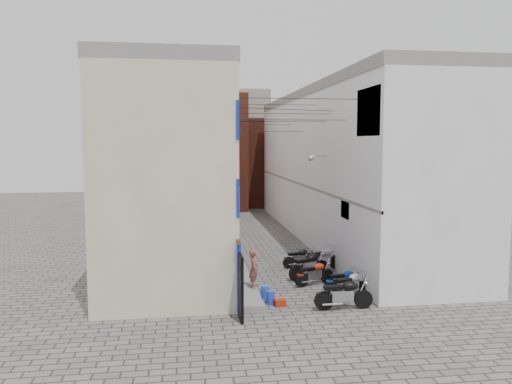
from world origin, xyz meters
name	(u,v)px	position (x,y,z in m)	size (l,w,h in m)	color
ground	(311,311)	(0.00, 0.00, 0.00)	(90.00, 90.00, 0.00)	#585653
plinth	(224,238)	(-2.05, 13.00, 0.12)	(0.90, 26.00, 0.25)	gray
building_left	(173,166)	(-4.98, 12.95, 4.50)	(5.10, 27.00, 9.00)	#C7B797
building_right	(338,165)	(5.00, 13.00, 4.51)	(5.94, 26.00, 9.00)	silver
building_far_brick_left	(211,152)	(-2.00, 28.00, 5.00)	(6.00, 6.00, 10.00)	maroon
building_far_brick_right	(263,162)	(3.00, 30.00, 4.00)	(5.00, 6.00, 8.00)	maroon
building_far_concrete	(228,146)	(0.00, 34.00, 5.50)	(8.00, 5.00, 11.00)	gray
far_shopfront	(237,198)	(0.00, 25.20, 1.20)	(2.00, 0.30, 2.40)	black
overhead_wires	(273,116)	(0.00, 7.64, 7.12)	(5.80, 13.02, 1.32)	black
motorcycle_a	(344,292)	(1.18, -0.03, 0.61)	(0.67, 2.11, 1.22)	black
motorcycle_b	(351,283)	(1.86, 1.19, 0.56)	(0.61, 1.95, 1.13)	#9B9B9F
motorcycle_c	(344,279)	(1.89, 2.06, 0.49)	(0.54, 1.70, 0.98)	#0B3AB0
motorcycle_d	(315,272)	(0.95, 3.09, 0.54)	(0.59, 1.87, 1.08)	#A61F0B
motorcycle_e	(309,264)	(0.97, 4.16, 0.63)	(0.69, 2.17, 1.26)	black
motorcycle_f	(323,257)	(1.90, 5.19, 0.63)	(0.69, 2.18, 1.26)	#A0A0A4
motorcycle_g	(300,256)	(1.01, 6.08, 0.50)	(0.55, 1.74, 1.01)	black
person_a	(254,269)	(-1.70, 2.25, 0.99)	(0.54, 0.36, 1.49)	#974A37
person_b	(231,252)	(-2.35, 4.69, 1.15)	(0.87, 0.68, 1.79)	#363550
water_jug_near	(271,297)	(-1.27, 0.91, 0.25)	(0.32, 0.32, 0.49)	blue
water_jug_far	(265,292)	(-1.37, 1.53, 0.25)	(0.32, 0.32, 0.50)	blue
red_crate	(280,303)	(-0.98, 0.63, 0.12)	(0.39, 0.29, 0.24)	#9D220B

